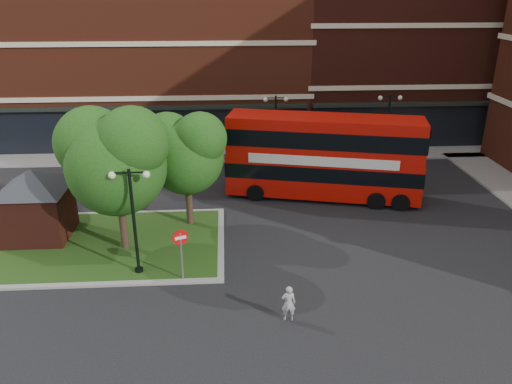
{
  "coord_description": "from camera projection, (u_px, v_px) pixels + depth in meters",
  "views": [
    {
      "loc": [
        -1.47,
        -19.34,
        11.99
      ],
      "look_at": [
        0.03,
        4.65,
        2.0
      ],
      "focal_mm": 35.0,
      "sensor_mm": 36.0,
      "label": 1
    }
  ],
  "objects": [
    {
      "name": "tree_island_west",
      "position": [
        114.0,
        156.0,
        22.67
      ],
      "size": [
        5.4,
        4.71,
        7.21
      ],
      "color": "#2D2116",
      "rests_on": "ground"
    },
    {
      "name": "terrace_far_right",
      "position": [
        406.0,
        36.0,
        42.37
      ],
      "size": [
        18.0,
        12.0,
        16.0
      ],
      "primitive_type": "cube",
      "color": "#471911",
      "rests_on": "ground"
    },
    {
      "name": "kiosk",
      "position": [
        35.0,
        196.0,
        24.68
      ],
      "size": [
        6.51,
        6.51,
        3.6
      ],
      "color": "#471911",
      "rests_on": "traffic_island"
    },
    {
      "name": "lamp_island",
      "position": [
        134.0,
        217.0,
        21.3
      ],
      "size": [
        1.72,
        0.36,
        5.0
      ],
      "color": "black",
      "rests_on": "ground"
    },
    {
      "name": "tree_island_east",
      "position": [
        185.0,
        150.0,
        25.34
      ],
      "size": [
        4.46,
        3.9,
        6.29
      ],
      "color": "#2D2116",
      "rests_on": "ground"
    },
    {
      "name": "woman",
      "position": [
        288.0,
        303.0,
        19.04
      ],
      "size": [
        0.56,
        0.37,
        1.51
      ],
      "primitive_type": "imported",
      "rotation": [
        0.0,
        0.0,
        3.12
      ],
      "color": "#999A9C",
      "rests_on": "ground"
    },
    {
      "name": "ground",
      "position": [
        262.0,
        272.0,
        22.51
      ],
      "size": [
        120.0,
        120.0,
        0.0
      ],
      "primitive_type": "plane",
      "color": "black",
      "rests_on": "ground"
    },
    {
      "name": "bus",
      "position": [
        324.0,
        152.0,
        29.51
      ],
      "size": [
        11.72,
        5.18,
        4.36
      ],
      "rotation": [
        0.0,
        0.0,
        -0.23
      ],
      "color": "#B80F07",
      "rests_on": "ground"
    },
    {
      "name": "lamp_far_left",
      "position": [
        275.0,
        127.0,
        34.91
      ],
      "size": [
        1.72,
        0.36,
        5.0
      ],
      "color": "black",
      "rests_on": "ground"
    },
    {
      "name": "car_white",
      "position": [
        316.0,
        154.0,
        35.89
      ],
      "size": [
        4.55,
        1.97,
        1.45
      ],
      "primitive_type": "imported",
      "rotation": [
        0.0,
        0.0,
        1.67
      ],
      "color": "silver",
      "rests_on": "ground"
    },
    {
      "name": "terrace_far_left",
      "position": [
        145.0,
        50.0,
        41.49
      ],
      "size": [
        26.0,
        12.0,
        14.0
      ],
      "primitive_type": "cube",
      "color": "maroon",
      "rests_on": "ground"
    },
    {
      "name": "car_silver",
      "position": [
        232.0,
        150.0,
        36.93
      ],
      "size": [
        4.33,
        2.17,
        1.42
      ],
      "primitive_type": "imported",
      "rotation": [
        0.0,
        0.0,
        1.69
      ],
      "color": "#B4B7BB",
      "rests_on": "ground"
    },
    {
      "name": "no_entry_sign",
      "position": [
        181.0,
        245.0,
        21.17
      ],
      "size": [
        0.66,
        0.3,
        2.49
      ],
      "rotation": [
        0.0,
        0.0,
        0.37
      ],
      "color": "slate",
      "rests_on": "ground"
    },
    {
      "name": "pavement_far",
      "position": [
        246.0,
        156.0,
        37.7
      ],
      "size": [
        44.0,
        3.0,
        0.12
      ],
      "primitive_type": "cube",
      "color": "slate",
      "rests_on": "ground"
    },
    {
      "name": "lamp_far_right",
      "position": [
        387.0,
        125.0,
        35.37
      ],
      "size": [
        1.72,
        0.36,
        5.0
      ],
      "color": "black",
      "rests_on": "ground"
    },
    {
      "name": "traffic_island",
      "position": [
        97.0,
        244.0,
        24.79
      ],
      "size": [
        12.6,
        7.6,
        0.15
      ],
      "color": "gray",
      "rests_on": "ground"
    }
  ]
}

